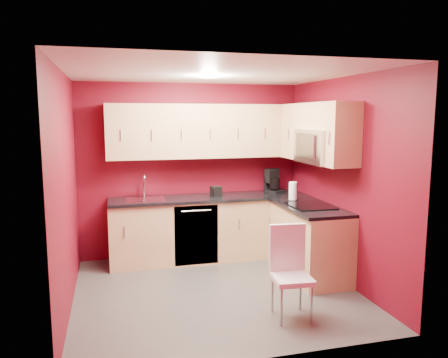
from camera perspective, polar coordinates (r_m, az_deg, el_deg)
name	(u,v)px	position (r m, az deg, el deg)	size (l,w,h in m)	color
floor	(216,291)	(5.28, -1.08, -14.44)	(3.20, 3.20, 0.00)	#454240
ceiling	(215,73)	(4.90, -1.16, 13.69)	(3.20, 3.20, 0.00)	white
wall_back	(191,170)	(6.39, -4.27, 1.14)	(3.20, 3.20, 0.00)	#5F0917
wall_front	(259,214)	(3.52, 4.61, -4.63)	(3.20, 3.20, 0.00)	#5F0917
wall_left	(66,192)	(4.82, -19.94, -1.61)	(3.00, 3.00, 0.00)	#5F0917
wall_right	(343,181)	(5.53, 15.23, -0.22)	(3.00, 3.00, 0.00)	#5F0917
base_cabinets_back	(210,229)	(6.29, -1.89, -6.52)	(2.80, 0.60, 0.87)	#E2BD81
base_cabinets_right	(309,241)	(5.78, 11.07, -8.01)	(0.60, 1.30, 0.87)	#E2BD81
countertop_back	(210,198)	(6.18, -1.88, -2.46)	(2.80, 0.63, 0.04)	black
countertop_right	(310,207)	(5.65, 11.12, -3.62)	(0.63, 1.27, 0.04)	black
upper_cabinets_back	(207,131)	(6.21, -2.20, 6.28)	(2.80, 0.35, 0.75)	tan
upper_cabinets_right	(315,128)	(5.78, 11.77, 6.59)	(0.35, 1.55, 0.75)	tan
microwave	(321,146)	(5.56, 12.51, 4.17)	(0.42, 0.76, 0.42)	silver
cooktop	(311,206)	(5.61, 11.24, -3.45)	(0.50, 0.55, 0.01)	black
sink	(145,197)	(6.06, -10.26, -2.29)	(0.52, 0.42, 0.35)	silver
dishwasher_front	(196,235)	(5.97, -3.63, -7.34)	(0.60, 0.02, 0.82)	black
downlight	(209,77)	(5.19, -1.96, 13.21)	(0.20, 0.20, 0.01)	white
coffee_maker	(275,181)	(6.53, 6.68, -0.22)	(0.21, 0.28, 0.34)	black
napkin_holder	(216,191)	(6.17, -1.05, -1.62)	(0.13, 0.13, 0.14)	black
paper_towel	(293,191)	(5.94, 8.98, -1.59)	(0.14, 0.14, 0.25)	white
dining_chair	(292,273)	(4.53, 8.86, -12.08)	(0.38, 0.40, 0.93)	white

